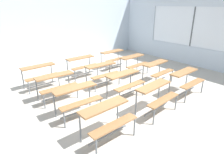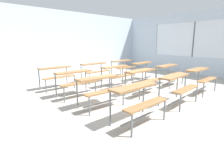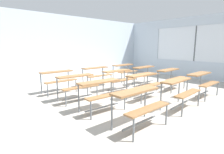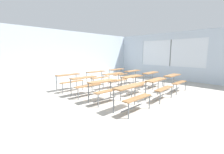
% 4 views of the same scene
% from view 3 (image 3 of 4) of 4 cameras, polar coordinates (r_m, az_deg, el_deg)
% --- Properties ---
extents(ground, '(10.00, 9.00, 0.05)m').
position_cam_3_polar(ground, '(5.29, 7.24, -7.80)').
color(ground, '#ADA89E').
extents(wall_back, '(10.00, 0.12, 3.00)m').
position_cam_3_polar(wall_back, '(8.68, -15.72, 9.14)').
color(wall_back, silver).
rests_on(wall_back, ground).
extents(wall_right, '(0.12, 9.00, 3.00)m').
position_cam_3_polar(wall_right, '(9.35, 29.02, 7.98)').
color(wall_right, silver).
rests_on(wall_right, ground).
extents(desk_bench_r0c0, '(1.10, 0.59, 0.74)m').
position_cam_3_polar(desk_bench_r0c0, '(3.47, 8.98, -7.36)').
color(desk_bench_r0c0, olive).
rests_on(desk_bench_r0c0, ground).
extents(desk_bench_r0c1, '(1.13, 0.65, 0.74)m').
position_cam_3_polar(desk_bench_r0c1, '(4.79, 21.38, -3.03)').
color(desk_bench_r0c1, olive).
rests_on(desk_bench_r0c1, ground).
extents(desk_bench_r0c2, '(1.10, 0.60, 0.74)m').
position_cam_3_polar(desk_bench_r0c2, '(6.21, 27.48, -0.59)').
color(desk_bench_r0c2, olive).
rests_on(desk_bench_r0c2, ground).
extents(desk_bench_r1c0, '(1.13, 0.65, 0.74)m').
position_cam_3_polar(desk_bench_r1c0, '(4.28, -3.42, -3.85)').
color(desk_bench_r1c0, olive).
rests_on(desk_bench_r1c0, ground).
extents(desk_bench_r1c1, '(1.11, 0.60, 0.74)m').
position_cam_3_polar(desk_bench_r1c1, '(5.39, 10.45, -1.08)').
color(desk_bench_r1c1, olive).
rests_on(desk_bench_r1c1, ground).
extents(desk_bench_r1c2, '(1.12, 0.64, 0.74)m').
position_cam_3_polar(desk_bench_r1c2, '(6.76, 18.69, 0.82)').
color(desk_bench_r1c2, olive).
rests_on(desk_bench_r1c2, ground).
extents(desk_bench_r2c0, '(1.12, 0.64, 0.74)m').
position_cam_3_polar(desk_bench_r2c0, '(5.20, -11.38, -1.52)').
color(desk_bench_r2c0, olive).
rests_on(desk_bench_r2c0, ground).
extents(desk_bench_r2c1, '(1.12, 0.64, 0.74)m').
position_cam_3_polar(desk_bench_r2c1, '(6.16, 2.20, 0.47)').
color(desk_bench_r2c1, olive).
rests_on(desk_bench_r2c1, ground).
extents(desk_bench_r2c2, '(1.12, 0.62, 0.74)m').
position_cam_3_polar(desk_bench_r2c2, '(7.38, 10.96, 1.92)').
color(desk_bench_r2c2, olive).
rests_on(desk_bench_r2c2, ground).
extents(desk_bench_r3c0, '(1.10, 0.60, 0.74)m').
position_cam_3_polar(desk_bench_r3c0, '(6.22, -17.17, 0.12)').
color(desk_bench_r3c0, olive).
rests_on(desk_bench_r3c0, ground).
extents(desk_bench_r3c1, '(1.10, 0.60, 0.74)m').
position_cam_3_polar(desk_bench_r3c1, '(7.04, -5.00, 1.66)').
color(desk_bench_r3c1, olive).
rests_on(desk_bench_r3c1, ground).
extents(desk_bench_r3c2, '(1.11, 0.61, 0.74)m').
position_cam_3_polar(desk_bench_r3c2, '(8.09, 4.17, 2.78)').
color(desk_bench_r3c2, olive).
rests_on(desk_bench_r3c2, ground).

